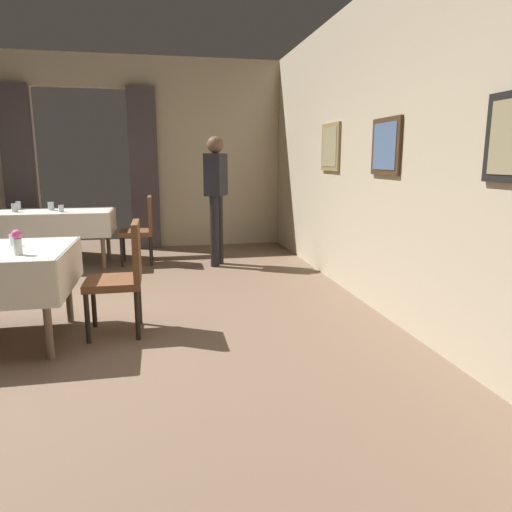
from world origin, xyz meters
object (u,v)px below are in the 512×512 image
(dining_table_far, at_px, (55,218))
(person_diner_standing_aside, at_px, (216,190))
(flower_vase_mid, at_px, (17,241))
(glass_far_c, at_px, (15,208))
(glass_far_a, at_px, (61,209))
(glass_far_b, at_px, (51,206))
(chair_mid_right, at_px, (123,272))
(glass_far_d, at_px, (18,205))
(glass_mid_c, at_px, (13,240))
(chair_far_right, at_px, (142,227))

(dining_table_far, height_order, person_diner_standing_aside, person_diner_standing_aside)
(flower_vase_mid, relative_size, glass_far_c, 1.67)
(flower_vase_mid, distance_m, person_diner_standing_aside, 3.24)
(dining_table_far, distance_m, glass_far_c, 0.49)
(dining_table_far, xyz_separation_m, person_diner_standing_aside, (2.13, -0.40, 0.38))
(glass_far_a, bearing_deg, glass_far_b, 124.53)
(chair_mid_right, distance_m, glass_far_c, 3.17)
(glass_far_d, bearing_deg, flower_vase_mid, -75.18)
(glass_mid_c, height_order, glass_far_d, glass_far_d)
(glass_mid_c, relative_size, glass_far_b, 0.83)
(glass_far_c, height_order, glass_far_d, glass_far_d)
(glass_mid_c, bearing_deg, glass_far_b, 95.97)
(flower_vase_mid, relative_size, person_diner_standing_aside, 0.11)
(chair_mid_right, distance_m, glass_far_b, 3.10)
(glass_far_b, bearing_deg, glass_far_d, 157.85)
(glass_far_b, bearing_deg, chair_mid_right, -68.70)
(glass_far_d, bearing_deg, dining_table_far, -26.31)
(glass_mid_c, height_order, glass_far_c, glass_far_c)
(dining_table_far, distance_m, chair_mid_right, 3.02)
(glass_far_b, bearing_deg, flower_vase_mid, -82.25)
(dining_table_far, height_order, glass_far_d, glass_far_d)
(dining_table_far, distance_m, glass_far_d, 0.58)
(glass_far_c, relative_size, person_diner_standing_aside, 0.06)
(dining_table_far, height_order, glass_far_a, glass_far_a)
(flower_vase_mid, bearing_deg, glass_mid_c, 109.42)
(flower_vase_mid, xyz_separation_m, glass_far_c, (-0.85, 3.06, -0.04))
(glass_far_b, bearing_deg, glass_far_a, -55.47)
(glass_far_b, distance_m, glass_far_d, 0.49)
(dining_table_far, distance_m, glass_far_b, 0.18)
(glass_far_a, height_order, glass_far_b, glass_far_b)
(flower_vase_mid, xyz_separation_m, glass_mid_c, (-0.14, 0.41, -0.05))
(chair_far_right, relative_size, glass_far_c, 8.44)
(chair_far_right, xyz_separation_m, glass_far_b, (-1.19, 0.15, 0.29))
(chair_mid_right, xyz_separation_m, glass_far_a, (-0.95, 2.62, 0.28))
(chair_mid_right, bearing_deg, glass_far_c, 119.27)
(dining_table_far, distance_m, glass_mid_c, 2.73)
(chair_far_right, relative_size, person_diner_standing_aside, 0.54)
(glass_mid_c, relative_size, glass_far_a, 1.02)
(dining_table_far, relative_size, flower_vase_mid, 8.21)
(chair_mid_right, xyz_separation_m, glass_mid_c, (-0.83, 0.10, 0.28))
(glass_mid_c, bearing_deg, person_diner_standing_aside, 50.78)
(glass_far_b, xyz_separation_m, person_diner_standing_aside, (2.18, -0.46, 0.22))
(glass_far_a, distance_m, glass_far_b, 0.31)
(flower_vase_mid, height_order, person_diner_standing_aside, person_diner_standing_aside)
(flower_vase_mid, xyz_separation_m, person_diner_standing_aside, (1.75, 2.72, 0.17))
(glass_far_a, bearing_deg, chair_far_right, 5.90)
(dining_table_far, height_order, glass_far_b, glass_far_b)
(chair_mid_right, height_order, glass_far_d, chair_mid_right)
(glass_far_b, height_order, glass_far_d, same)
(dining_table_far, bearing_deg, chair_mid_right, -69.06)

